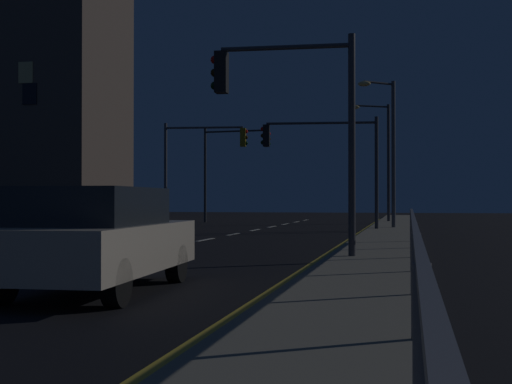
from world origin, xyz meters
TOP-DOWN VIEW (x-y plane):
  - ground_plane at (0.00, 17.50)m, footprint 112.00×112.00m
  - sidewalk_right at (6.09, 17.50)m, footprint 2.01×77.00m
  - lane_markings_center at (0.00, 21.00)m, footprint 0.14×50.00m
  - lane_edge_line at (4.84, 22.50)m, footprint 0.14×53.00m
  - car at (2.34, 7.40)m, footprint 2.04×4.49m
  - traffic_light_far_center at (3.19, 28.18)m, footprint 5.09×0.76m
  - traffic_light_mid_right at (-3.60, 38.98)m, footprint 4.27×0.68m
  - traffic_light_overhead_east at (4.21, 13.31)m, footprint 3.30×0.40m
  - traffic_light_near_right at (-3.58, 32.43)m, footprint 4.35×0.73m
  - street_lamp_across_street at (5.94, 29.88)m, footprint 1.61×1.35m
  - street_lamp_median at (5.32, 39.19)m, footprint 2.26×1.34m
  - barrier_fence at (6.95, 8.67)m, footprint 0.09×21.42m

SIDE VIEW (x-z plane):
  - ground_plane at x=0.00m, z-range 0.00..0.00m
  - lane_edge_line at x=4.84m, z-range 0.00..0.01m
  - lane_markings_center at x=0.00m, z-range 0.00..0.01m
  - sidewalk_right at x=6.09m, z-range 0.00..0.14m
  - car at x=2.34m, z-range 0.04..1.61m
  - barrier_fence at x=6.95m, z-range 0.39..1.37m
  - traffic_light_overhead_east at x=4.21m, z-range 1.13..6.08m
  - traffic_light_far_center at x=3.19m, z-range 1.20..6.04m
  - traffic_light_near_right at x=-3.58m, z-range 1.12..6.48m
  - traffic_light_mid_right at x=-3.60m, z-range 1.19..6.98m
  - street_lamp_across_street at x=5.94m, z-range 0.86..7.49m
  - street_lamp_median at x=5.32m, z-range 0.91..7.73m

